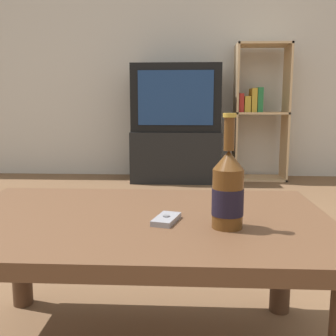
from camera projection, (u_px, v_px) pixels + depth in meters
back_wall at (175, 46)px, 3.92m from camera, size 8.00×0.05×2.60m
coffee_table at (138, 238)px, 1.09m from camera, size 1.05×0.68×0.42m
tv_stand at (176, 156)px, 3.78m from camera, size 0.84×0.47×0.48m
television at (176, 98)px, 3.69m from camera, size 0.82×0.42×0.62m
bookshelf at (258, 110)px, 3.77m from camera, size 0.50×0.30×1.29m
beer_bottle at (228, 190)px, 0.96m from camera, size 0.08×0.08×0.28m
cell_phone at (166, 219)px, 1.02m from camera, size 0.08×0.12×0.02m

